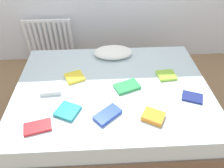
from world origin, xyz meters
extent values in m
plane|color=#93704C|center=(0.00, 0.00, 0.00)|extent=(8.00, 8.00, 0.00)
cube|color=brown|center=(0.00, 0.00, 0.14)|extent=(2.00, 1.50, 0.28)
cube|color=silver|center=(0.00, 0.00, 0.39)|extent=(1.96, 1.46, 0.22)
cylinder|color=white|center=(-1.17, 1.20, 0.40)|extent=(0.04, 0.04, 0.60)
cylinder|color=white|center=(-1.10, 1.20, 0.40)|extent=(0.04, 0.04, 0.60)
cylinder|color=white|center=(-1.03, 1.20, 0.40)|extent=(0.04, 0.04, 0.60)
cylinder|color=white|center=(-0.96, 1.20, 0.40)|extent=(0.04, 0.04, 0.60)
cylinder|color=white|center=(-0.89, 1.20, 0.40)|extent=(0.04, 0.04, 0.60)
cylinder|color=white|center=(-0.82, 1.20, 0.40)|extent=(0.04, 0.04, 0.60)
cylinder|color=white|center=(-0.75, 1.20, 0.40)|extent=(0.04, 0.04, 0.60)
cylinder|color=white|center=(-0.68, 1.20, 0.40)|extent=(0.04, 0.04, 0.60)
cylinder|color=white|center=(-0.61, 1.20, 0.40)|extent=(0.04, 0.04, 0.60)
cylinder|color=white|center=(-0.54, 1.20, 0.40)|extent=(0.04, 0.04, 0.60)
cube|color=white|center=(-0.86, 1.20, 0.68)|extent=(0.67, 0.04, 0.04)
cube|color=white|center=(-0.86, 1.20, 0.12)|extent=(0.67, 0.04, 0.04)
ellipsoid|color=white|center=(0.04, 0.55, 0.55)|extent=(0.46, 0.29, 0.11)
cube|color=#2847B7|center=(-0.06, -0.40, 0.52)|extent=(0.26, 0.25, 0.04)
cube|color=#8CC638|center=(0.59, 0.12, 0.51)|extent=(0.20, 0.19, 0.03)
cube|color=green|center=(0.15, -0.04, 0.52)|extent=(0.28, 0.23, 0.03)
cube|color=yellow|center=(-0.39, 0.14, 0.52)|extent=(0.23, 0.23, 0.03)
cube|color=orange|center=(0.33, -0.45, 0.52)|extent=(0.23, 0.21, 0.05)
cube|color=navy|center=(0.75, -0.22, 0.51)|extent=(0.22, 0.20, 0.02)
cube|color=teal|center=(-0.42, -0.34, 0.52)|extent=(0.25, 0.25, 0.03)
cube|color=red|center=(-0.64, -0.50, 0.51)|extent=(0.24, 0.18, 0.03)
cube|color=white|center=(-0.61, -0.04, 0.52)|extent=(0.21, 0.18, 0.05)
camera|label=1|loc=(-0.09, -1.62, 1.92)|focal=33.90mm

